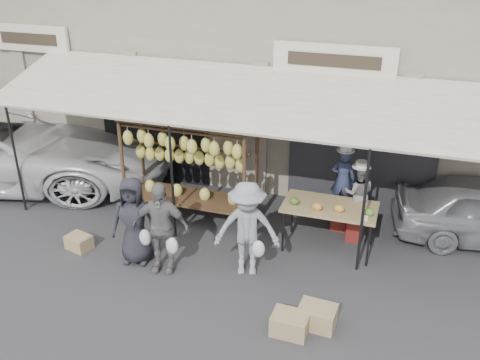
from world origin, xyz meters
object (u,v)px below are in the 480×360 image
object	(u,v)px
banana_rack	(188,152)
vendor_left	(343,180)
vendor_right	(359,193)
customer_left	(134,221)
customer_right	(247,229)
produce_table	(330,208)
customer_mid	(161,227)
crate_far	(79,242)
crate_near_b	(317,316)
crate_near_a	(290,324)

from	to	relation	value
banana_rack	vendor_left	distance (m)	3.04
vendor_right	customer_left	distance (m)	4.13
vendor_left	customer_right	xyz separation A→B (m)	(-1.30, -1.99, -0.21)
produce_table	customer_mid	bearing A→B (deg)	-149.65
vendor_right	customer_left	bearing A→B (deg)	21.38
produce_table	crate_far	distance (m)	4.71
banana_rack	vendor_right	xyz separation A→B (m)	(3.25, 0.40, -0.57)
vendor_right	crate_near_b	bearing A→B (deg)	78.56
customer_left	crate_near_a	distance (m)	3.30
customer_left	customer_mid	size ratio (longest dim) A/B	0.97
customer_left	customer_mid	xyz separation A→B (m)	(0.56, -0.10, 0.03)
customer_left	customer_right	size ratio (longest dim) A/B	0.94
customer_right	crate_far	bearing A→B (deg)	169.51
vendor_right	customer_left	xyz separation A→B (m)	(-3.65, -1.94, -0.18)
produce_table	vendor_left	xyz separation A→B (m)	(0.10, 0.81, 0.21)
produce_table	crate_near_a	world-z (taller)	produce_table
crate_near_b	vendor_right	bearing A→B (deg)	85.22
banana_rack	produce_table	bearing A→B (deg)	-1.83
crate_near_b	crate_far	size ratio (longest dim) A/B	1.25
banana_rack	crate_far	distance (m)	2.66
customer_right	crate_far	size ratio (longest dim) A/B	3.88
customer_right	crate_near_a	distance (m)	1.81
vendor_right	banana_rack	bearing A→B (deg)	0.44
crate_near_a	customer_right	bearing A→B (deg)	130.14
crate_near_a	crate_near_b	bearing A→B (deg)	39.25
customer_mid	crate_near_b	bearing A→B (deg)	-22.47
vendor_left	customer_mid	bearing A→B (deg)	42.08
vendor_right	customer_right	xyz separation A→B (m)	(-1.65, -1.68, -0.13)
vendor_left	crate_near_a	size ratio (longest dim) A/B	2.42
crate_near_a	vendor_left	bearing A→B (deg)	85.96
vendor_right	crate_near_b	world-z (taller)	vendor_right
banana_rack	produce_table	world-z (taller)	banana_rack
banana_rack	customer_mid	bearing A→B (deg)	-84.24
vendor_right	crate_near_b	size ratio (longest dim) A/B	2.04
customer_mid	crate_near_a	distance (m)	2.75
vendor_right	crate_near_a	size ratio (longest dim) A/B	2.12
customer_left	customer_mid	distance (m)	0.57
vendor_right	customer_left	size ratio (longest dim) A/B	0.70
crate_near_b	crate_near_a	bearing A→B (deg)	-140.75
vendor_left	crate_far	distance (m)	5.14
vendor_right	customer_right	bearing A→B (deg)	38.81
crate_near_b	produce_table	bearing A→B (deg)	95.91
vendor_left	crate_near_b	world-z (taller)	vendor_left
vendor_left	crate_far	world-z (taller)	vendor_left
customer_left	crate_near_b	bearing A→B (deg)	-22.51
banana_rack	crate_near_a	world-z (taller)	banana_rack
crate_near_a	customer_mid	bearing A→B (deg)	160.06
crate_far	crate_near_b	bearing A→B (deg)	-8.82
vendor_right	customer_right	distance (m)	2.36
banana_rack	produce_table	xyz separation A→B (m)	(2.80, -0.09, -0.71)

